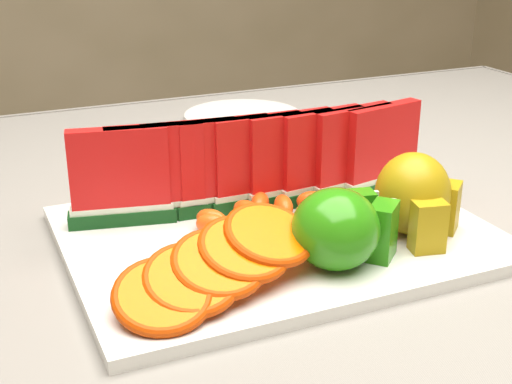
{
  "coord_description": "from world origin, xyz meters",
  "views": [
    {
      "loc": [
        -0.26,
        -0.64,
        1.06
      ],
      "look_at": [
        -0.0,
        -0.06,
        0.81
      ],
      "focal_mm": 50.0,
      "sensor_mm": 36.0,
      "label": 1
    }
  ],
  "objects_px": {
    "platter": "(277,235)",
    "side_plate": "(243,117)",
    "pear_cluster": "(416,196)",
    "apple_cluster": "(342,228)"
  },
  "relations": [
    {
      "from": "platter",
      "to": "apple_cluster",
      "type": "distance_m",
      "value": 0.09
    },
    {
      "from": "apple_cluster",
      "to": "pear_cluster",
      "type": "bearing_deg",
      "value": 14.46
    },
    {
      "from": "platter",
      "to": "apple_cluster",
      "type": "height_order",
      "value": "apple_cluster"
    },
    {
      "from": "platter",
      "to": "side_plate",
      "type": "bearing_deg",
      "value": 71.6
    },
    {
      "from": "apple_cluster",
      "to": "side_plate",
      "type": "distance_m",
      "value": 0.51
    },
    {
      "from": "apple_cluster",
      "to": "side_plate",
      "type": "height_order",
      "value": "apple_cluster"
    },
    {
      "from": "side_plate",
      "to": "apple_cluster",
      "type": "bearing_deg",
      "value": -103.05
    },
    {
      "from": "pear_cluster",
      "to": "side_plate",
      "type": "distance_m",
      "value": 0.47
    },
    {
      "from": "platter",
      "to": "side_plate",
      "type": "xyz_separation_m",
      "value": [
        0.14,
        0.41,
        -0.0
      ]
    },
    {
      "from": "platter",
      "to": "apple_cluster",
      "type": "relative_size",
      "value": 3.53
    }
  ]
}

